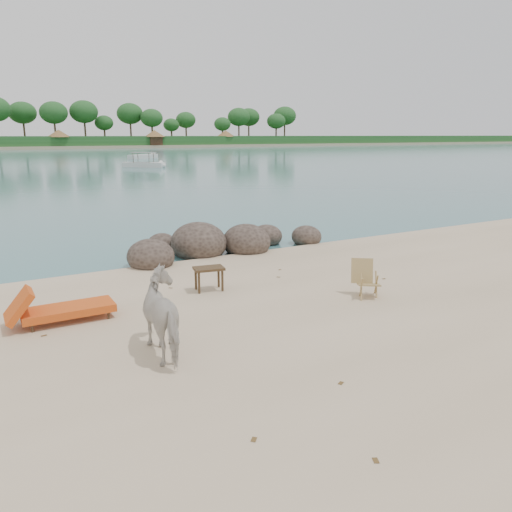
{
  "coord_description": "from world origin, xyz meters",
  "views": [
    {
      "loc": [
        -4.76,
        -6.75,
        3.45
      ],
      "look_at": [
        0.18,
        2.0,
        1.0
      ],
      "focal_mm": 35.0,
      "sensor_mm": 36.0,
      "label": 1
    }
  ],
  "objects_px": {
    "boulders": "(216,244)",
    "side_table": "(209,280)",
    "lounge_chair": "(68,306)",
    "deck_chair": "(369,280)",
    "cow": "(168,316)"
  },
  "relations": [
    {
      "from": "boulders",
      "to": "side_table",
      "type": "relative_size",
      "value": 9.84
    },
    {
      "from": "lounge_chair",
      "to": "deck_chair",
      "type": "relative_size",
      "value": 2.59
    },
    {
      "from": "boulders",
      "to": "deck_chair",
      "type": "xyz_separation_m",
      "value": [
        1.03,
        -5.61,
        0.16
      ]
    },
    {
      "from": "side_table",
      "to": "cow",
      "type": "bearing_deg",
      "value": -115.3
    },
    {
      "from": "cow",
      "to": "deck_chair",
      "type": "bearing_deg",
      "value": -172.78
    },
    {
      "from": "boulders",
      "to": "side_table",
      "type": "distance_m",
      "value": 3.92
    },
    {
      "from": "cow",
      "to": "side_table",
      "type": "distance_m",
      "value": 3.36
    },
    {
      "from": "cow",
      "to": "deck_chair",
      "type": "height_order",
      "value": "cow"
    },
    {
      "from": "lounge_chair",
      "to": "side_table",
      "type": "bearing_deg",
      "value": 7.5
    },
    {
      "from": "boulders",
      "to": "lounge_chair",
      "type": "relative_size",
      "value": 3.15
    },
    {
      "from": "cow",
      "to": "lounge_chair",
      "type": "bearing_deg",
      "value": -63.57
    },
    {
      "from": "boulders",
      "to": "side_table",
      "type": "height_order",
      "value": "boulders"
    },
    {
      "from": "side_table",
      "to": "boulders",
      "type": "bearing_deg",
      "value": 72.83
    },
    {
      "from": "cow",
      "to": "lounge_chair",
      "type": "distance_m",
      "value": 2.61
    },
    {
      "from": "side_table",
      "to": "lounge_chair",
      "type": "relative_size",
      "value": 0.32
    }
  ]
}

